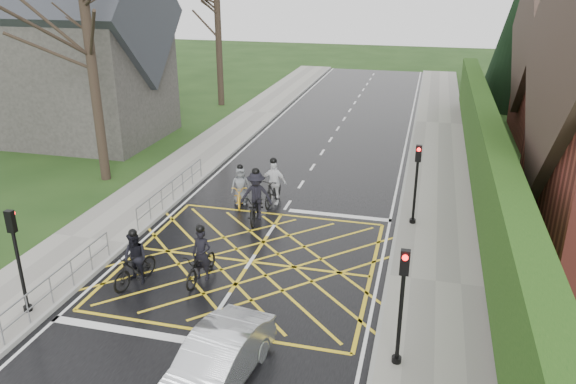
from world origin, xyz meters
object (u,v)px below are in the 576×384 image
at_px(cyclist_back, 135,263).
at_px(cyclist_front, 273,187).
at_px(car, 216,362).
at_px(cyclist_rear, 201,262).
at_px(cyclist_mid, 256,201).
at_px(cyclist_lead, 240,191).

distance_m(cyclist_back, cyclist_front, 7.59).
bearing_deg(car, cyclist_rear, 124.37).
relative_size(cyclist_mid, cyclist_front, 1.12).
relative_size(cyclist_back, cyclist_mid, 0.84).
bearing_deg(cyclist_back, cyclist_mid, 83.66).
bearing_deg(cyclist_rear, cyclist_lead, 101.57).
relative_size(cyclist_rear, car, 0.50).
bearing_deg(cyclist_lead, car, -90.39).
distance_m(cyclist_back, cyclist_mid, 5.95).
bearing_deg(cyclist_lead, cyclist_rear, -98.78).
height_order(cyclist_mid, car, cyclist_mid).
height_order(cyclist_rear, cyclist_lead, cyclist_rear).
bearing_deg(cyclist_back, cyclist_lead, 95.92).
xyz_separation_m(cyclist_mid, car, (1.92, -9.24, -0.13)).
xyz_separation_m(cyclist_front, cyclist_lead, (-1.31, -0.39, -0.14)).
bearing_deg(cyclist_front, car, -78.54).
height_order(cyclist_mid, cyclist_lead, cyclist_mid).
bearing_deg(cyclist_front, cyclist_back, -105.61).
xyz_separation_m(cyclist_back, cyclist_mid, (2.15, 5.55, 0.08)).
height_order(cyclist_lead, car, cyclist_lead).
xyz_separation_m(cyclist_rear, cyclist_back, (-1.88, -0.71, 0.09)).
relative_size(cyclist_rear, cyclist_lead, 1.04).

